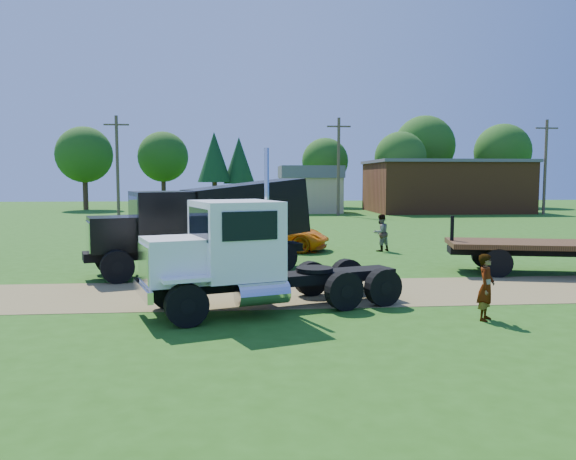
{
  "coord_description": "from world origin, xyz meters",
  "views": [
    {
      "loc": [
        -3.2,
        -16.53,
        3.44
      ],
      "look_at": [
        -1.46,
        3.35,
        1.6
      ],
      "focal_mm": 35.0,
      "sensor_mm": 36.0,
      "label": 1
    }
  ],
  "objects": [
    {
      "name": "tree_row",
      "position": [
        7.98,
        50.68,
        6.42
      ],
      "size": [
        55.33,
        13.13,
        11.37
      ],
      "color": "#352015",
      "rests_on": "ground"
    },
    {
      "name": "utility_poles",
      "position": [
        6.0,
        35.0,
        4.71
      ],
      "size": [
        42.2,
        0.28,
        9.0
      ],
      "color": "#4D3B2C",
      "rests_on": "ground"
    },
    {
      "name": "white_semi_tractor",
      "position": [
        -3.21,
        -2.18,
        1.45
      ],
      "size": [
        7.17,
        4.28,
        4.26
      ],
      "rotation": [
        0.0,
        0.0,
        0.32
      ],
      "color": "black",
      "rests_on": "ground"
    },
    {
      "name": "spectator_a",
      "position": [
        2.75,
        -3.61,
        0.81
      ],
      "size": [
        0.66,
        0.71,
        1.62
      ],
      "primitive_type": "imported",
      "rotation": [
        0.0,
        0.0,
        0.93
      ],
      "color": "#999999",
      "rests_on": "ground"
    },
    {
      "name": "dirt_track",
      "position": [
        0.0,
        0.0,
        0.01
      ],
      "size": [
        120.0,
        4.2,
        0.01
      ],
      "primitive_type": "cube",
      "color": "olive",
      "rests_on": "ground"
    },
    {
      "name": "flatbed_trailer",
      "position": [
        8.46,
        2.55,
        0.89
      ],
      "size": [
        8.42,
        4.19,
        2.07
      ],
      "rotation": [
        0.0,
        0.0,
        -0.23
      ],
      "color": "#322110",
      "rests_on": "ground"
    },
    {
      "name": "tan_shed",
      "position": [
        4.0,
        40.0,
        2.42
      ],
      "size": [
        6.2,
        5.4,
        4.7
      ],
      "color": "tan",
      "rests_on": "ground"
    },
    {
      "name": "black_dump_truck",
      "position": [
        -4.35,
        4.1,
        1.89
      ],
      "size": [
        8.07,
        4.66,
        3.44
      ],
      "rotation": [
        0.0,
        0.0,
        0.32
      ],
      "color": "black",
      "rests_on": "ground"
    },
    {
      "name": "brick_building",
      "position": [
        18.0,
        40.0,
        2.66
      ],
      "size": [
        15.4,
        10.4,
        5.3
      ],
      "color": "brown",
      "rests_on": "ground"
    },
    {
      "name": "spectator_b",
      "position": [
        3.47,
        9.35,
        0.88
      ],
      "size": [
        1.07,
        1.0,
        1.75
      ],
      "primitive_type": "imported",
      "rotation": [
        0.0,
        0.0,
        3.65
      ],
      "color": "#999999",
      "rests_on": "ground"
    },
    {
      "name": "ground",
      "position": [
        0.0,
        0.0,
        0.0
      ],
      "size": [
        140.0,
        140.0,
        0.0
      ],
      "primitive_type": "plane",
      "color": "#235312",
      "rests_on": "ground"
    },
    {
      "name": "orange_pickup",
      "position": [
        -1.53,
        10.19,
        0.73
      ],
      "size": [
        5.73,
        3.82,
        1.46
      ],
      "primitive_type": "imported",
      "rotation": [
        0.0,
        0.0,
        1.28
      ],
      "color": "orange",
      "rests_on": "ground"
    }
  ]
}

